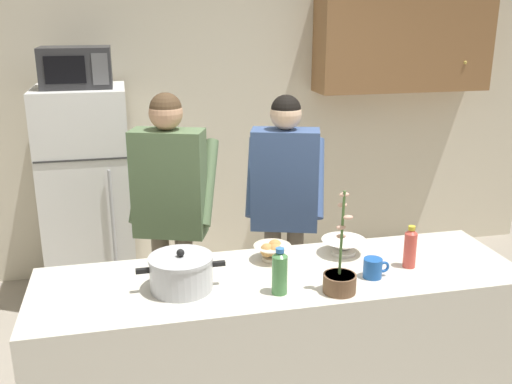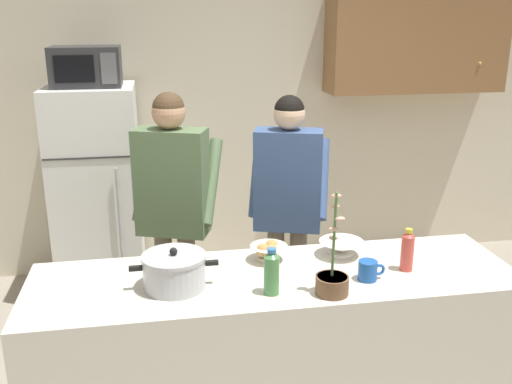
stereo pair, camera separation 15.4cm
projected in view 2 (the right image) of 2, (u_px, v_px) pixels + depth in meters
The scene contains 13 objects.
back_wall_unit at pixel (253, 103), 4.80m from camera, with size 6.00×0.48×2.60m.
kitchen_island at pixel (275, 358), 2.91m from camera, with size 2.36×0.68×0.92m, color silver.
refrigerator at pixel (98, 193), 4.38m from camera, with size 0.64×0.68×1.62m.
microwave at pixel (86, 66), 4.08m from camera, with size 0.48×0.37×0.28m.
person_near_pot at pixel (173, 195), 3.51m from camera, with size 0.61×0.55×1.69m.
person_by_sink at pixel (288, 193), 3.65m from camera, with size 0.59×0.53×1.66m.
cooking_pot at pixel (174, 271), 2.63m from camera, with size 0.41×0.29×0.20m.
coffee_mug at pixel (368, 270), 2.71m from camera, with size 0.13×0.09×0.10m.
bread_bowl at pixel (268, 251), 2.92m from camera, with size 0.19×0.19×0.10m.
empty_bowl at pixel (341, 247), 2.98m from camera, with size 0.23×0.23×0.08m.
bottle_near_edge at pixel (272, 272), 2.56m from camera, with size 0.07×0.07×0.22m.
bottle_mid_counter at pixel (407, 250), 2.80m from camera, with size 0.06×0.06×0.22m.
potted_orchid at pixel (332, 279), 2.57m from camera, with size 0.15×0.15×0.48m.
Camera 2 is at (-0.53, -2.47, 2.13)m, focal length 40.40 mm.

